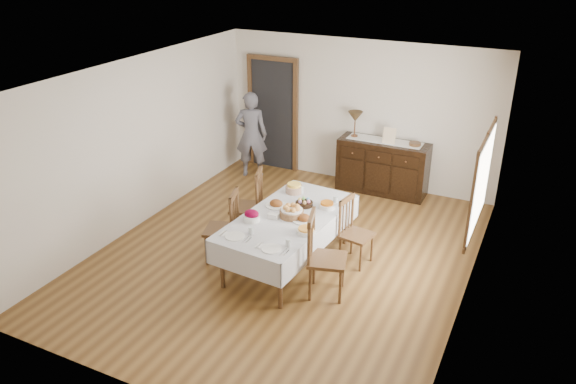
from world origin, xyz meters
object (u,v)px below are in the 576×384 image
at_px(chair_left_near, 225,226).
at_px(table_lamp, 355,117).
at_px(sideboard, 383,167).
at_px(chair_left_far, 250,204).
at_px(person, 251,132).
at_px(chair_right_near, 323,255).
at_px(dining_table, 288,222).
at_px(chair_right_far, 354,231).

xyz_separation_m(chair_left_near, table_lamp, (0.71, 3.22, 0.76)).
distance_m(chair_left_near, sideboard, 3.44).
bearing_deg(chair_left_far, person, -170.45).
distance_m(chair_left_far, table_lamp, 2.70).
bearing_deg(table_lamp, chair_right_near, -76.34).
distance_m(chair_left_far, person, 2.43).
relative_size(dining_table, chair_right_near, 2.03).
bearing_deg(chair_left_near, person, -175.22).
xyz_separation_m(dining_table, chair_left_near, (-0.84, -0.28, -0.13)).
bearing_deg(sideboard, person, -171.96).
bearing_deg(dining_table, chair_left_far, 156.60).
xyz_separation_m(chair_right_near, chair_right_far, (0.09, 0.90, -0.08)).
height_order(chair_right_far, table_lamp, table_lamp).
height_order(chair_right_near, sideboard, chair_right_near).
relative_size(chair_left_near, person, 0.61).
relative_size(chair_right_far, sideboard, 0.62).
relative_size(chair_right_far, table_lamp, 2.10).
relative_size(chair_left_near, chair_left_far, 0.97).
bearing_deg(dining_table, chair_right_far, 35.01).
bearing_deg(table_lamp, person, -168.97).
bearing_deg(chair_left_near, sideboard, 140.72).
height_order(chair_left_far, chair_right_far, chair_left_far).
distance_m(dining_table, chair_right_far, 0.92).
bearing_deg(chair_left_far, table_lamp, 144.52).
relative_size(chair_left_near, chair_right_far, 1.09).
xyz_separation_m(chair_right_far, sideboard, (-0.35, 2.47, -0.02)).
height_order(dining_table, chair_right_near, chair_right_near).
bearing_deg(sideboard, chair_left_far, -117.72).
relative_size(chair_left_far, sideboard, 0.70).
xyz_separation_m(chair_left_far, chair_right_far, (1.65, -0.00, -0.06)).
distance_m(chair_right_near, chair_right_far, 0.90).
height_order(chair_right_near, chair_right_far, chair_right_near).
distance_m(dining_table, sideboard, 2.96).
relative_size(sideboard, table_lamp, 3.41).
distance_m(chair_right_far, sideboard, 2.49).
bearing_deg(person, dining_table, 106.70).
distance_m(chair_left_near, chair_right_far, 1.78).
xyz_separation_m(chair_left_near, person, (-1.18, 2.85, 0.33)).
distance_m(dining_table, chair_right_near, 0.83).
relative_size(chair_right_near, table_lamp, 2.43).
distance_m(chair_left_far, chair_right_near, 1.80).
height_order(chair_left_near, chair_right_far, chair_left_near).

